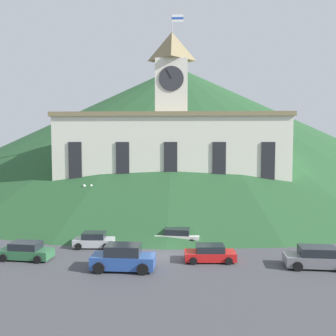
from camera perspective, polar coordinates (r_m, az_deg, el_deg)
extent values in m
plane|color=#424247|center=(35.03, -0.48, -13.19)|extent=(160.00, 160.00, 0.00)
cube|color=silver|center=(53.33, 0.57, 0.26)|extent=(31.46, 9.01, 13.66)
cube|color=olive|center=(53.33, 0.58, 7.93)|extent=(32.06, 9.61, 0.60)
cube|color=silver|center=(53.74, 0.58, 12.16)|extent=(4.40, 4.40, 7.35)
pyramid|color=olive|center=(54.81, 0.58, 18.03)|extent=(4.85, 4.85, 3.96)
cylinder|color=#2D2D33|center=(51.63, 0.50, 13.48)|extent=(3.35, 0.12, 3.35)
cube|color=black|center=(51.68, 0.13, 14.16)|extent=(0.74, 0.06, 1.26)
cylinder|color=#B2B2B7|center=(55.66, 0.59, 21.21)|extent=(0.10, 0.10, 2.40)
cube|color=white|center=(55.84, 1.47, 21.85)|extent=(1.60, 0.06, 1.00)
cube|color=#2347B2|center=(55.80, 1.47, 21.87)|extent=(1.60, 0.04, 0.28)
cube|color=#232328|center=(50.80, -13.94, -0.36)|extent=(1.73, 0.16, 7.51)
cube|color=#232328|center=(49.40, -6.91, -0.39)|extent=(1.73, 0.16, 7.51)
cube|color=#232328|center=(48.78, 0.40, -0.42)|extent=(1.73, 0.16, 7.51)
cube|color=#232328|center=(48.97, 7.78, -0.44)|extent=(1.73, 0.16, 7.51)
cube|color=#232328|center=(49.96, 14.98, -0.45)|extent=(1.73, 0.16, 7.51)
cube|color=#2347B2|center=(48.14, -15.11, -7.03)|extent=(5.06, 0.12, 2.46)
cube|color=white|center=(46.89, -9.15, -7.24)|extent=(5.06, 0.12, 2.46)
cube|color=#2347B2|center=(46.15, -2.93, -7.37)|extent=(5.06, 0.12, 2.46)
cube|color=white|center=(45.97, 3.43, -7.42)|extent=(5.06, 0.12, 2.46)
cube|color=#2347B2|center=(46.34, 9.75, -7.38)|extent=(5.06, 0.12, 2.46)
cube|color=white|center=(47.26, 15.90, -7.25)|extent=(5.06, 0.12, 2.46)
cone|color=#234C28|center=(95.10, 1.37, 6.55)|extent=(119.55, 119.55, 28.87)
cylinder|color=black|center=(48.53, -12.09, -5.50)|extent=(0.14, 0.14, 4.77)
cube|color=black|center=(48.21, -12.13, -2.88)|extent=(0.90, 0.08, 0.08)
sphere|color=white|center=(48.31, -12.65, -2.66)|extent=(0.36, 0.36, 0.36)
sphere|color=white|center=(48.08, -11.61, -2.68)|extent=(0.36, 0.36, 0.36)
cylinder|color=black|center=(47.02, 0.88, -5.65)|extent=(0.14, 0.14, 4.88)
cube|color=black|center=(46.69, 0.88, -2.88)|extent=(0.90, 0.08, 0.08)
sphere|color=white|center=(46.68, 0.33, -2.66)|extent=(0.36, 0.36, 0.36)
sphere|color=white|center=(46.66, 1.44, -2.66)|extent=(0.36, 0.36, 0.36)
cylinder|color=black|center=(48.11, 14.37, -5.94)|extent=(0.14, 0.14, 4.24)
cube|color=black|center=(47.81, 14.42, -3.62)|extent=(0.90, 0.08, 0.08)
sphere|color=white|center=(47.69, 13.89, -3.41)|extent=(0.36, 0.36, 0.36)
sphere|color=white|center=(47.88, 14.95, -3.40)|extent=(0.36, 0.36, 0.36)
cube|color=red|center=(33.54, 6.41, -13.11)|extent=(4.46, 1.96, 0.72)
cube|color=#1E2328|center=(33.35, 6.42, -12.04)|extent=(2.48, 1.74, 0.59)
cylinder|color=black|center=(34.63, 8.77, -12.89)|extent=(0.65, 0.35, 0.64)
cylinder|color=black|center=(32.93, 9.25, -13.80)|extent=(0.65, 0.35, 0.64)
cylinder|color=black|center=(34.33, 3.70, -13.01)|extent=(0.65, 0.35, 0.64)
cylinder|color=black|center=(32.61, 3.89, -13.94)|extent=(0.65, 0.35, 0.64)
cube|color=#B7B7BC|center=(38.10, -11.21, -11.02)|extent=(3.94, 1.79, 0.74)
cube|color=#1E2328|center=(37.93, -11.22, -10.04)|extent=(2.18, 1.61, 0.61)
cylinder|color=black|center=(38.70, -8.98, -11.05)|extent=(0.67, 0.32, 0.66)
cylinder|color=black|center=(37.09, -9.44, -11.73)|extent=(0.67, 0.32, 0.66)
cylinder|color=black|center=(39.24, -12.86, -10.89)|extent=(0.67, 0.32, 0.66)
cylinder|color=black|center=(37.65, -13.50, -11.54)|extent=(0.67, 0.32, 0.66)
cube|color=slate|center=(34.04, 21.81, -12.94)|extent=(5.42, 2.33, 0.87)
cube|color=#1E2328|center=(33.82, 21.84, -11.67)|extent=(3.02, 2.02, 0.71)
cylinder|color=black|center=(32.74, 19.16, -13.97)|extent=(0.79, 0.41, 0.77)
cylinder|color=black|center=(34.60, 18.39, -12.96)|extent=(0.79, 0.41, 0.77)
cylinder|color=black|center=(35.53, 24.21, -12.66)|extent=(0.79, 0.41, 0.77)
cube|color=#284C99|center=(31.37, -6.83, -13.91)|extent=(5.17, 2.18, 1.04)
cube|color=#1E2328|center=(31.09, -6.85, -12.26)|extent=(2.87, 1.94, 0.85)
cylinder|color=black|center=(32.11, -3.34, -13.96)|extent=(0.94, 0.39, 0.92)
cylinder|color=black|center=(30.24, -3.87, -15.13)|extent=(0.94, 0.39, 0.92)
cylinder|color=black|center=(32.74, -9.54, -13.65)|extent=(0.94, 0.39, 0.92)
cylinder|color=black|center=(30.91, -10.46, -14.76)|extent=(0.94, 0.39, 0.92)
cube|color=#2D663D|center=(36.09, -20.84, -12.05)|extent=(4.75, 2.23, 0.77)
cube|color=#1E2328|center=(35.91, -20.87, -10.98)|extent=(2.67, 1.89, 0.63)
cylinder|color=black|center=(36.22, -17.91, -12.24)|extent=(0.71, 0.39, 0.68)
cylinder|color=black|center=(34.68, -19.23, -13.02)|extent=(0.71, 0.39, 0.68)
cylinder|color=black|center=(37.64, -22.30, -11.73)|extent=(0.71, 0.39, 0.68)
cylinder|color=black|center=(36.16, -23.76, -12.42)|extent=(0.71, 0.39, 0.68)
cube|color=white|center=(39.02, 1.44, -10.58)|extent=(4.64, 2.19, 0.74)
cube|color=#1E2328|center=(38.86, 1.44, -9.62)|extent=(2.61, 1.87, 0.61)
cylinder|color=black|center=(38.39, -1.02, -11.12)|extent=(0.69, 0.38, 0.66)
cylinder|color=black|center=(40.11, -0.63, -10.45)|extent=(0.69, 0.38, 0.66)
cylinder|color=black|center=(38.08, 3.63, -11.26)|extent=(0.69, 0.38, 0.66)
cylinder|color=black|center=(39.82, 3.81, -10.57)|extent=(0.69, 0.38, 0.66)
cylinder|color=olive|center=(45.71, 14.17, -8.65)|extent=(0.19, 0.19, 0.83)
cylinder|color=olive|center=(45.50, 14.32, -8.71)|extent=(0.19, 0.19, 0.83)
cylinder|color=olive|center=(45.45, 14.26, -7.76)|extent=(0.48, 0.48, 0.66)
sphere|color=tan|center=(45.35, 14.27, -7.18)|extent=(0.28, 0.28, 0.28)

